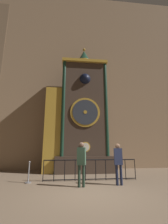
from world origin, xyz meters
The scene contains 7 objects.
ground_plane centered at (0.00, 0.00, 0.00)m, with size 28.00×28.00×0.00m, color #75604C.
cathedral_back_wall centered at (-0.09, 5.70, 7.57)m, with size 24.00×0.32×15.15m.
clock_tower centered at (-0.12, 4.34, 3.68)m, with size 4.38×1.82×8.90m.
railing_fence centered at (0.28, 1.94, 0.54)m, with size 4.53×0.05×0.97m.
visitor_near centered at (-0.27, 0.81, 1.07)m, with size 0.39×0.32×1.77m.
visitor_far centered at (1.36, 0.95, 1.04)m, with size 0.37×0.27×1.72m.
stanchion_post centered at (-2.58, 1.77, 0.30)m, with size 0.28×0.28×0.94m.
Camera 1 is at (-0.84, -5.67, 1.62)m, focal length 24.00 mm.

